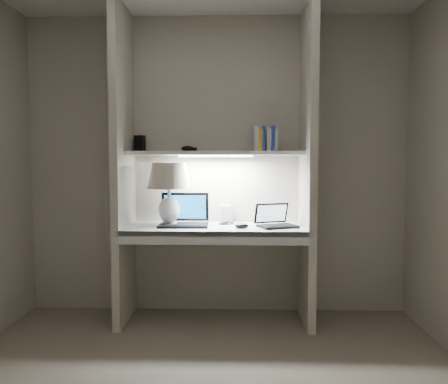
{
  "coord_description": "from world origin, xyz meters",
  "views": [
    {
      "loc": [
        0.17,
        -2.22,
        1.27
      ],
      "look_at": [
        0.08,
        1.05,
        1.05
      ],
      "focal_mm": 35.0,
      "sensor_mm": 36.0,
      "label": 1
    }
  ],
  "objects_px": {
    "speaker": "(226,214)",
    "laptop_netbook": "(275,221)",
    "book_row": "(265,140)",
    "table_lamp": "(169,183)",
    "laptop_main": "(184,218)"
  },
  "relations": [
    {
      "from": "laptop_netbook",
      "to": "book_row",
      "type": "xyz_separation_m",
      "value": [
        -0.07,
        0.13,
        0.65
      ]
    },
    {
      "from": "laptop_netbook",
      "to": "book_row",
      "type": "relative_size",
      "value": 1.73
    },
    {
      "from": "book_row",
      "to": "laptop_netbook",
      "type": "bearing_deg",
      "value": -61.29
    },
    {
      "from": "table_lamp",
      "to": "laptop_netbook",
      "type": "relative_size",
      "value": 1.44
    },
    {
      "from": "table_lamp",
      "to": "laptop_main",
      "type": "height_order",
      "value": "table_lamp"
    },
    {
      "from": "laptop_main",
      "to": "speaker",
      "type": "bearing_deg",
      "value": 26.18
    },
    {
      "from": "speaker",
      "to": "laptop_netbook",
      "type": "bearing_deg",
      "value": -12.15
    },
    {
      "from": "speaker",
      "to": "book_row",
      "type": "xyz_separation_m",
      "value": [
        0.32,
        -0.11,
        0.62
      ]
    },
    {
      "from": "table_lamp",
      "to": "laptop_netbook",
      "type": "distance_m",
      "value": 0.9
    },
    {
      "from": "table_lamp",
      "to": "laptop_main",
      "type": "relative_size",
      "value": 1.27
    },
    {
      "from": "laptop_main",
      "to": "laptop_netbook",
      "type": "relative_size",
      "value": 1.13
    },
    {
      "from": "table_lamp",
      "to": "speaker",
      "type": "distance_m",
      "value": 0.56
    },
    {
      "from": "table_lamp",
      "to": "book_row",
      "type": "height_order",
      "value": "book_row"
    },
    {
      "from": "laptop_netbook",
      "to": "laptop_main",
      "type": "bearing_deg",
      "value": 154.44
    },
    {
      "from": "table_lamp",
      "to": "book_row",
      "type": "relative_size",
      "value": 2.48
    }
  ]
}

